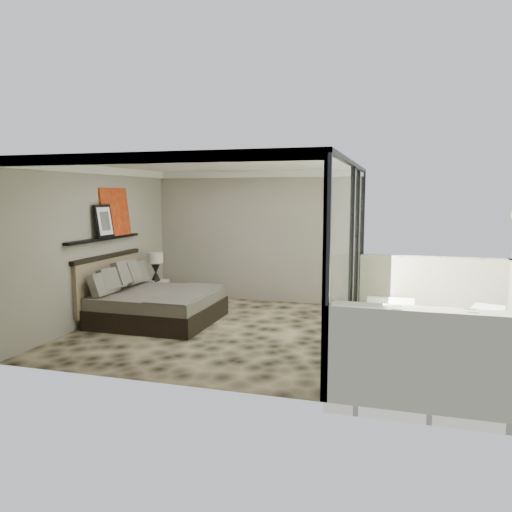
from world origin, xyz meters
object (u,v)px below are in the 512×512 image
(bed, at_px, (153,303))
(ottoman, at_px, (488,321))
(lounger, at_px, (390,332))
(nightstand, at_px, (155,294))
(table_lamp, at_px, (156,262))

(bed, bearing_deg, ottoman, 7.67)
(bed, distance_m, ottoman, 5.77)
(bed, relative_size, ottoman, 4.42)
(bed, distance_m, lounger, 4.19)
(bed, xyz_separation_m, ottoman, (5.72, 0.77, -0.10))
(ottoman, bearing_deg, nightstand, 175.65)
(table_lamp, height_order, ottoman, table_lamp)
(bed, height_order, nightstand, bed)
(bed, height_order, ottoman, bed)
(ottoman, relative_size, lounger, 0.30)
(bed, xyz_separation_m, lounger, (4.18, -0.25, -0.15))
(nightstand, bearing_deg, lounger, 0.68)
(table_lamp, height_order, lounger, table_lamp)
(nightstand, bearing_deg, bed, -45.50)
(bed, height_order, table_lamp, bed)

